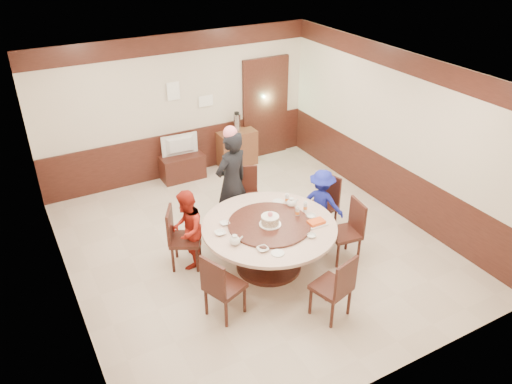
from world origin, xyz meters
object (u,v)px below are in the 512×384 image
television (181,146)px  thermos (237,123)px  birthday_cake (270,220)px  side_cabinet (237,148)px  shrimp_platter (316,223)px  person_red (187,229)px  person_standing (232,183)px  person_blue (321,203)px  tv_stand (182,167)px  banquet_table (269,237)px

television → thermos: (1.25, 0.03, 0.23)m
birthday_cake → side_cabinet: 3.62m
shrimp_platter → side_cabinet: 3.73m
person_red → television: (0.95, 2.68, 0.09)m
person_standing → person_blue: bearing=130.1°
birthday_cake → thermos: (1.18, 3.39, 0.09)m
person_red → tv_stand: bearing=-169.3°
person_blue → banquet_table: bearing=70.8°
birthday_cake → side_cabinet: birthday_cake is taller
banquet_table → television: size_ratio=2.70×
person_blue → tv_stand: (-1.28, 2.94, -0.33)m
tv_stand → person_blue: bearing=-66.5°
television → banquet_table: bearing=94.1°
person_standing → birthday_cake: person_standing is taller
tv_stand → birthday_cake: bearing=-88.9°
tv_stand → person_red: bearing=-109.5°
person_standing → thermos: size_ratio=4.68×
person_blue → shrimp_platter: person_blue is taller
person_red → banquet_table: bearing=88.0°
banquet_table → television: television is taller
person_blue → thermos: bearing=-36.7°
tv_stand → side_cabinet: side_cabinet is taller
person_red → television: person_red is taller
person_standing → side_cabinet: size_ratio=2.22×
birthday_cake → banquet_table: bearing=77.2°
shrimp_platter → tv_stand: bearing=100.5°
side_cabinet → person_standing: bearing=-118.6°
person_red → shrimp_platter: size_ratio=4.15×
banquet_table → side_cabinet: size_ratio=2.45×
television → side_cabinet: size_ratio=0.91×
person_blue → tv_stand: bearing=-13.7°
person_blue → television: bearing=-13.7°
birthday_cake → thermos: 3.59m
banquet_table → person_red: person_red is taller
tv_stand → side_cabinet: 1.25m
thermos → person_blue: bearing=-89.5°
person_standing → thermos: bearing=-135.9°
person_blue → television: 3.20m
thermos → person_red: bearing=-129.1°
banquet_table → tv_stand: 3.34m
shrimp_platter → side_cabinet: bearing=81.3°
person_blue → tv_stand: size_ratio=1.36×
birthday_cake → person_standing: bearing=90.6°
person_red → person_blue: size_ratio=1.08×
person_blue → shrimp_platter: (-0.60, -0.70, 0.20)m
birthday_cake → side_cabinet: size_ratio=0.40×
shrimp_platter → television: (-0.68, 3.64, -0.07)m
person_red → person_blue: 2.24m
birthday_cake → side_cabinet: bearing=70.9°
person_red → tv_stand: 2.87m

